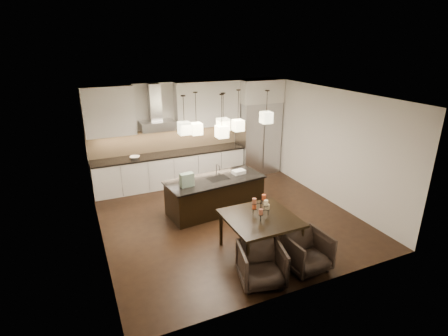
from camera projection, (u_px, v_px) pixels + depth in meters
name	position (u px, v px, depth m)	size (l,w,h in m)	color
floor	(228.00, 218.00, 8.10)	(5.50, 5.50, 0.02)	black
ceiling	(228.00, 95.00, 7.12)	(5.50, 5.50, 0.02)	white
wall_back	(188.00, 131.00, 9.97)	(5.50, 0.02, 2.80)	silver
wall_front	(304.00, 215.00, 5.24)	(5.50, 0.02, 2.80)	silver
wall_left	(94.00, 180.00, 6.55)	(0.02, 5.50, 2.80)	silver
wall_right	(329.00, 145.00, 8.66)	(0.02, 5.50, 2.80)	silver
refrigerator	(258.00, 138.00, 10.56)	(1.20, 0.72, 2.15)	#B7B7BA
fridge_panel	(260.00, 91.00, 10.07)	(1.26, 0.72, 0.65)	silver
lower_cabinets	(171.00, 170.00, 9.78)	(4.21, 0.62, 0.88)	silver
countertop	(170.00, 154.00, 9.62)	(4.21, 0.66, 0.04)	black
backsplash	(167.00, 140.00, 9.76)	(4.21, 0.02, 0.63)	tan
upper_cab_left	(109.00, 112.00, 8.73)	(1.25, 0.35, 1.25)	silver
upper_cab_right	(208.00, 104.00, 9.75)	(1.86, 0.35, 1.25)	silver
hood_canopy	(157.00, 126.00, 9.26)	(0.90, 0.52, 0.24)	#B7B7BA
hood_chimney	(155.00, 102.00, 9.15)	(0.30, 0.28, 0.96)	#B7B7BA
fruit_bowl	(135.00, 157.00, 9.19)	(0.26, 0.26, 0.06)	silver
island_body	(215.00, 195.00, 8.30)	(2.22, 0.89, 0.78)	black
island_top	(215.00, 179.00, 8.15)	(2.29, 0.96, 0.04)	black
faucet	(216.00, 170.00, 8.20)	(0.09, 0.21, 0.34)	silver
tote_bag	(187.00, 180.00, 7.69)	(0.30, 0.16, 0.30)	#174A2E
food_container	(239.00, 172.00, 8.45)	(0.30, 0.21, 0.09)	silver
dining_table	(260.00, 235.00, 6.64)	(1.28, 1.28, 0.77)	black
candelabra	(261.00, 206.00, 6.43)	(0.37, 0.37, 0.45)	black
candle_a	(268.00, 207.00, 6.50)	(0.08, 0.08, 0.10)	beige
candle_b	(254.00, 206.00, 6.52)	(0.08, 0.08, 0.10)	#DE5427
candle_c	(261.00, 212.00, 6.31)	(0.08, 0.08, 0.10)	#AF5C40
candle_d	(264.00, 197.00, 6.51)	(0.08, 0.08, 0.10)	#DE5427
candle_e	(254.00, 201.00, 6.35)	(0.08, 0.08, 0.10)	#AF5C40
candle_f	(266.00, 203.00, 6.28)	(0.08, 0.08, 0.10)	beige
armchair_left	(261.00, 264.00, 5.84)	(0.73, 0.75, 0.68)	black
armchair_right	(306.00, 251.00, 6.20)	(0.73, 0.75, 0.68)	black
pendant_a	(184.00, 128.00, 7.38)	(0.24, 0.24, 0.26)	#F4EDB6
pendant_b	(196.00, 129.00, 7.88)	(0.24, 0.24, 0.26)	#F4EDB6
pendant_c	(223.00, 124.00, 7.71)	(0.24, 0.24, 0.26)	#F4EDB6
pendant_d	(238.00, 125.00, 8.24)	(0.24, 0.24, 0.26)	#F4EDB6
pendant_e	(266.00, 117.00, 8.07)	(0.24, 0.24, 0.26)	#F4EDB6
pendant_f	(222.00, 132.00, 7.60)	(0.24, 0.24, 0.26)	#F4EDB6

